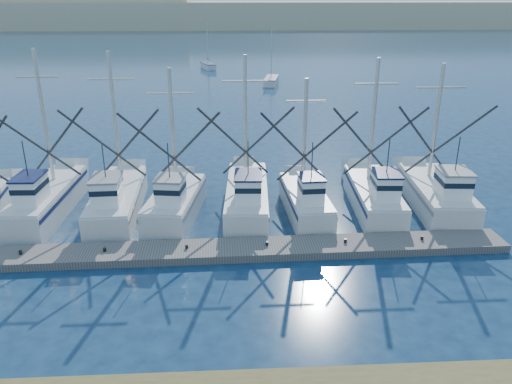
# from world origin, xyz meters

# --- Properties ---
(ground) EXTENTS (500.00, 500.00, 0.00)m
(ground) POSITION_xyz_m (0.00, 0.00, 0.00)
(ground) COLOR #0D203B
(ground) RESTS_ON ground
(floating_dock) EXTENTS (30.44, 2.71, 0.41)m
(floating_dock) POSITION_xyz_m (-6.48, 5.29, 0.20)
(floating_dock) COLOR #655F5B
(floating_dock) RESTS_ON ground
(dune_ridge) EXTENTS (360.00, 60.00, 10.00)m
(dune_ridge) POSITION_xyz_m (0.00, 210.00, 5.00)
(dune_ridge) COLOR tan
(dune_ridge) RESTS_ON ground
(trawler_fleet) EXTENTS (30.18, 8.95, 9.40)m
(trawler_fleet) POSITION_xyz_m (-6.07, 10.26, 0.97)
(trawler_fleet) COLOR silver
(trawler_fleet) RESTS_ON ground
(sailboat_near) EXTENTS (2.75, 6.28, 8.10)m
(sailboat_near) POSITION_xyz_m (1.08, 57.14, 0.50)
(sailboat_near) COLOR silver
(sailboat_near) RESTS_ON ground
(sailboat_far) EXTENTS (2.97, 5.10, 8.10)m
(sailboat_far) POSITION_xyz_m (-8.75, 74.31, 0.51)
(sailboat_far) COLOR silver
(sailboat_far) RESTS_ON ground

